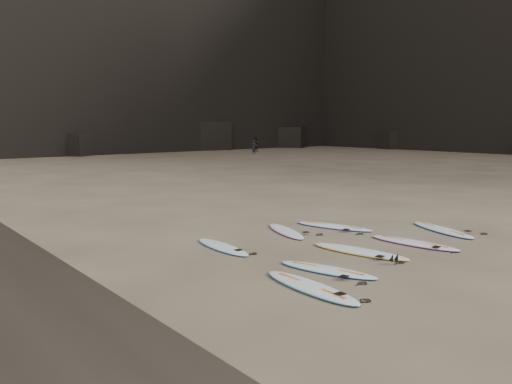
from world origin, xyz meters
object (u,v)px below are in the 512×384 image
Objects in this scene: surfboard_5 at (222,247)px; person_a at (254,147)px; surfboard_3 at (414,243)px; surfboard_7 at (334,226)px; surfboard_4 at (442,230)px; person_b at (256,145)px; surfboard_2 at (359,251)px; surfboard_1 at (327,270)px; surfboard_0 at (310,287)px; surfboard_6 at (286,231)px.

surfboard_5 is 42.74m from person_a.
surfboard_3 is 0.99× the size of surfboard_7.
person_a reaches higher than surfboard_4.
person_b is at bearing 53.02° from surfboard_5.
person_b is (23.21, 37.47, 0.85)m from surfboard_4.
surfboard_5 is at bearing 122.23° from surfboard_2.
person_b reaches higher than surfboard_1.
surfboard_5 is at bearing 85.04° from surfboard_0.
surfboard_0 is 1.14× the size of surfboard_5.
surfboard_1 is 1.98m from surfboard_2.
surfboard_5 is (-6.61, 2.63, -0.01)m from surfboard_4.
surfboard_4 is at bearing -10.07° from surfboard_2.
surfboard_0 is 0.97× the size of surfboard_2.
surfboard_5 is (-2.49, 2.67, -0.01)m from surfboard_2.
surfboard_3 is 2.25m from surfboard_4.
surfboard_5 is 4.39m from surfboard_7.
surfboard_7 is at bearing 40.73° from surfboard_0.
surfboard_3 is 1.09× the size of surfboard_6.
surfboard_2 reaches higher than surfboard_3.
surfboard_6 is (2.69, 0.38, 0.00)m from surfboard_5.
surfboard_4 reaches higher than surfboard_5.
person_b is (30.39, 38.72, 0.85)m from surfboard_0.
surfboard_2 reaches higher than surfboard_5.
surfboard_3 is at bearing -106.86° from surfboard_7.
surfboard_2 is 1.04× the size of surfboard_7.
surfboard_5 is at bearing 161.64° from surfboard_7.
surfboard_4 is 1.70× the size of person_a.
surfboard_0 reaches higher than surfboard_7.
surfboard_0 reaches higher than surfboard_5.
surfboard_4 is (2.21, 0.43, 0.00)m from surfboard_3.
surfboard_1 is 1.01× the size of surfboard_6.
surfboard_0 is at bearing -107.19° from surfboard_6.
surfboard_3 is (4.97, 0.82, -0.00)m from surfboard_0.
surfboard_4 is 44.09m from person_b.
surfboard_2 is 1.54× the size of person_b.
surfboard_6 is (-1.71, 3.44, -0.00)m from surfboard_3.
surfboard_3 is (1.91, -0.39, -0.00)m from surfboard_2.
surfboard_3 reaches higher than surfboard_5.
surfboard_4 reaches higher than surfboard_6.
surfboard_5 is 0.89× the size of surfboard_7.
surfboard_6 is at bearing -43.86° from person_b.
surfboard_4 is at bearing 4.47° from surfboard_3.
surfboard_2 is 3.06m from surfboard_6.
surfboard_7 is at bearing -41.71° from person_b.
surfboard_3 reaches higher than surfboard_1.
surfboard_1 is at bearing 176.46° from surfboard_3.
person_a is at bearing 37.39° from surfboard_7.
surfboard_0 is at bearing -43.78° from person_b.
surfboard_2 is 1.03× the size of surfboard_4.
surfboard_0 is at bearing -150.44° from surfboard_4.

